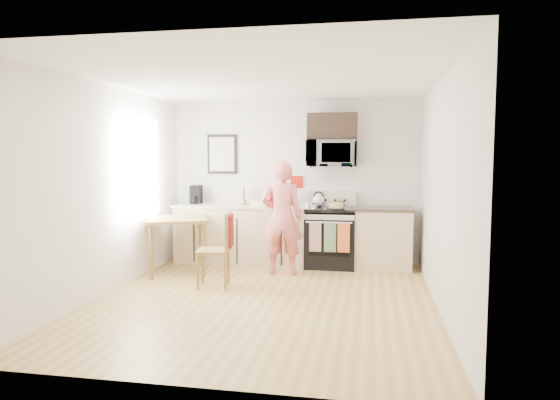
% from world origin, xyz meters
% --- Properties ---
extents(floor, '(4.60, 4.60, 0.00)m').
position_xyz_m(floor, '(0.00, 0.00, 0.00)').
color(floor, '#AF8343').
rests_on(floor, ground).
extents(back_wall, '(4.00, 0.04, 2.60)m').
position_xyz_m(back_wall, '(0.00, 2.30, 1.30)').
color(back_wall, silver).
rests_on(back_wall, floor).
extents(front_wall, '(4.00, 0.04, 2.60)m').
position_xyz_m(front_wall, '(0.00, -2.30, 1.30)').
color(front_wall, silver).
rests_on(front_wall, floor).
extents(left_wall, '(0.04, 4.60, 2.60)m').
position_xyz_m(left_wall, '(-2.00, 0.00, 1.30)').
color(left_wall, silver).
rests_on(left_wall, floor).
extents(right_wall, '(0.04, 4.60, 2.60)m').
position_xyz_m(right_wall, '(2.00, 0.00, 1.30)').
color(right_wall, silver).
rests_on(right_wall, floor).
extents(ceiling, '(4.00, 4.60, 0.04)m').
position_xyz_m(ceiling, '(0.00, 0.00, 2.60)').
color(ceiling, white).
rests_on(ceiling, back_wall).
extents(window, '(0.06, 1.40, 1.50)m').
position_xyz_m(window, '(-1.96, 0.80, 1.55)').
color(window, silver).
rests_on(window, left_wall).
extents(cabinet_left, '(2.10, 0.60, 0.90)m').
position_xyz_m(cabinet_left, '(-0.80, 2.00, 0.45)').
color(cabinet_left, '#D8B48B').
rests_on(cabinet_left, floor).
extents(countertop_left, '(2.14, 0.64, 0.04)m').
position_xyz_m(countertop_left, '(-0.80, 2.00, 0.92)').
color(countertop_left, beige).
rests_on(countertop_left, cabinet_left).
extents(cabinet_right, '(0.84, 0.60, 0.90)m').
position_xyz_m(cabinet_right, '(1.43, 2.00, 0.45)').
color(cabinet_right, '#D8B48B').
rests_on(cabinet_right, floor).
extents(countertop_right, '(0.88, 0.64, 0.04)m').
position_xyz_m(countertop_right, '(1.43, 2.00, 0.92)').
color(countertop_right, black).
rests_on(countertop_right, cabinet_right).
extents(range, '(0.76, 0.70, 1.16)m').
position_xyz_m(range, '(0.63, 1.98, 0.44)').
color(range, black).
rests_on(range, floor).
extents(microwave, '(0.76, 0.51, 0.42)m').
position_xyz_m(microwave, '(0.63, 2.08, 1.76)').
color(microwave, silver).
rests_on(microwave, back_wall).
extents(upper_cabinet, '(0.76, 0.35, 0.40)m').
position_xyz_m(upper_cabinet, '(0.63, 2.12, 2.18)').
color(upper_cabinet, black).
rests_on(upper_cabinet, back_wall).
extents(wall_art, '(0.50, 0.04, 0.65)m').
position_xyz_m(wall_art, '(-1.20, 2.28, 1.75)').
color(wall_art, black).
rests_on(wall_art, back_wall).
extents(wall_trivet, '(0.20, 0.02, 0.20)m').
position_xyz_m(wall_trivet, '(0.05, 2.28, 1.30)').
color(wall_trivet, '#A11C0D').
rests_on(wall_trivet, back_wall).
extents(person, '(0.65, 0.46, 1.66)m').
position_xyz_m(person, '(-0.03, 1.34, 0.83)').
color(person, '#C83C37').
rests_on(person, floor).
extents(dining_table, '(0.99, 0.99, 0.82)m').
position_xyz_m(dining_table, '(-1.56, 1.15, 0.72)').
color(dining_table, brown).
rests_on(dining_table, floor).
extents(chair, '(0.52, 0.48, 0.98)m').
position_xyz_m(chair, '(-0.65, 0.52, 0.63)').
color(chair, brown).
rests_on(chair, floor).
extents(knife_block, '(0.15, 0.16, 0.20)m').
position_xyz_m(knife_block, '(-0.02, 2.12, 1.04)').
color(knife_block, brown).
rests_on(knife_block, countertop_left).
extents(utensil_crock, '(0.11, 0.11, 0.32)m').
position_xyz_m(utensil_crock, '(-0.35, 2.15, 1.07)').
color(utensil_crock, '#A11C0D').
rests_on(utensil_crock, countertop_left).
extents(fruit_bowl, '(0.24, 0.24, 0.10)m').
position_xyz_m(fruit_bowl, '(-0.84, 2.08, 0.98)').
color(fruit_bowl, white).
rests_on(fruit_bowl, countertop_left).
extents(milk_carton, '(0.11, 0.11, 0.27)m').
position_xyz_m(milk_carton, '(-0.83, 2.06, 1.08)').
color(milk_carton, tan).
rests_on(milk_carton, countertop_left).
extents(coffee_maker, '(0.18, 0.26, 0.30)m').
position_xyz_m(coffee_maker, '(-1.59, 2.08, 1.08)').
color(coffee_maker, black).
rests_on(coffee_maker, countertop_left).
extents(bread_bag, '(0.30, 0.20, 0.10)m').
position_xyz_m(bread_bag, '(-0.45, 1.80, 0.99)').
color(bread_bag, tan).
rests_on(bread_bag, countertop_left).
extents(cake, '(0.27, 0.27, 0.09)m').
position_xyz_m(cake, '(0.72, 1.79, 0.97)').
color(cake, black).
rests_on(cake, range).
extents(kettle, '(0.19, 0.19, 0.24)m').
position_xyz_m(kettle, '(0.42, 2.13, 1.03)').
color(kettle, white).
rests_on(kettle, range).
extents(pot, '(0.20, 0.33, 0.10)m').
position_xyz_m(pot, '(0.35, 1.75, 0.98)').
color(pot, silver).
rests_on(pot, range).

